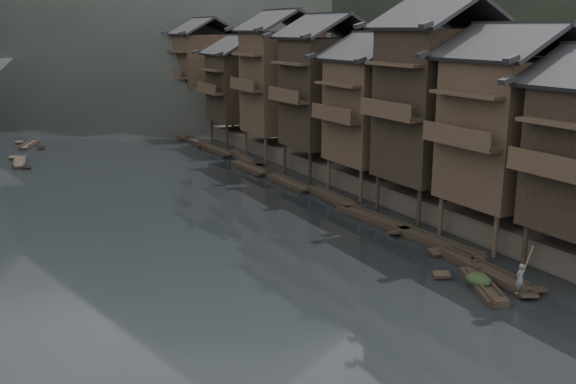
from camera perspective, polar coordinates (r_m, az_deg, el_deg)
water at (r=34.81m, az=-3.26°, el=-7.83°), size 300.00×300.00×0.00m
right_bank at (r=85.40m, az=7.01°, el=6.03°), size 40.00×200.00×1.80m
stilt_houses at (r=57.80m, az=4.28°, el=10.04°), size 9.00×67.60×15.48m
moored_sampans at (r=59.67m, az=-2.02°, el=1.85°), size 3.26×65.67×0.47m
midriver_boats at (r=73.91m, az=-22.35°, el=3.21°), size 4.32×15.61×0.45m
stone_bridge at (r=102.56m, az=-20.52°, el=8.99°), size 40.00×6.00×9.00m
hero_sampan at (r=35.12m, az=16.95°, el=-7.90°), size 3.03×5.08×0.44m
cargo_heap at (r=34.98m, az=16.65°, el=-6.95°), size 1.15×1.50×0.69m
boatman at (r=34.25m, az=19.95°, el=-6.88°), size 0.60×0.42×1.58m
bamboo_pole at (r=33.60m, az=20.55°, el=-2.80°), size 1.11×1.81×3.46m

